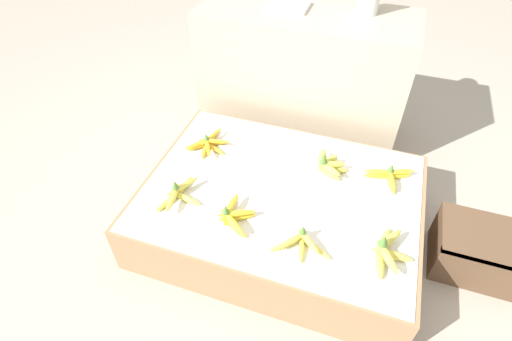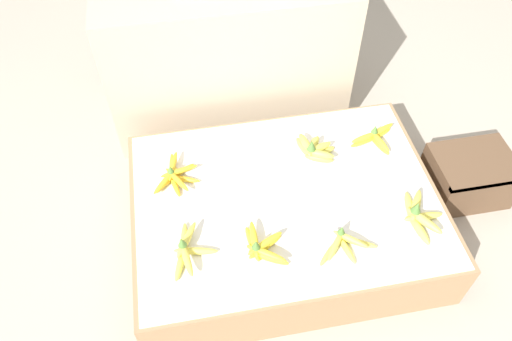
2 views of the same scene
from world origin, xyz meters
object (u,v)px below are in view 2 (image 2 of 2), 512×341
object	(u,v)px
banana_bunch_front_midright	(344,244)
banana_bunch_front_right	(418,215)
banana_bunch_middle_right	(375,138)
wooden_crate	(469,176)
banana_bunch_middle_left	(174,175)
banana_bunch_front_left	(186,249)
banana_bunch_middle_midright	(314,149)
banana_bunch_front_midleft	(262,247)

from	to	relation	value
banana_bunch_front_midright	banana_bunch_front_right	world-z (taller)	banana_bunch_front_right
banana_bunch_front_midright	banana_bunch_middle_right	bearing A→B (deg)	59.57
wooden_crate	banana_bunch_middle_right	xyz separation A→B (m)	(-0.43, 0.15, 0.18)
banana_bunch_front_right	banana_bunch_front_midright	bearing A→B (deg)	-167.84
banana_bunch_middle_right	banana_bunch_middle_left	bearing A→B (deg)	-176.87
banana_bunch_front_left	banana_bunch_middle_midright	xyz separation A→B (m)	(0.58, 0.39, 0.01)
wooden_crate	banana_bunch_middle_right	world-z (taller)	banana_bunch_middle_right
banana_bunch_front_midright	banana_bunch_front_right	distance (m)	0.32
banana_bunch_middle_left	wooden_crate	bearing A→B (deg)	-4.66
banana_bunch_front_midleft	banana_bunch_front_midright	bearing A→B (deg)	-7.77
banana_bunch_front_left	banana_bunch_front_midright	xyz separation A→B (m)	(0.57, -0.08, -0.00)
banana_bunch_front_left	banana_bunch_front_right	distance (m)	0.89
banana_bunch_front_left	banana_bunch_middle_left	distance (m)	0.36
banana_bunch_front_right	banana_bunch_middle_left	world-z (taller)	banana_bunch_front_right
banana_bunch_front_midleft	banana_bunch_middle_midright	world-z (taller)	banana_bunch_middle_midright
banana_bunch_middle_right	wooden_crate	bearing A→B (deg)	-19.86
banana_bunch_front_midleft	banana_bunch_front_midright	distance (m)	0.30
banana_bunch_front_left	banana_bunch_middle_midright	size ratio (longest dim) A/B	1.39
banana_bunch_front_left	banana_bunch_front_midleft	xyz separation A→B (m)	(0.27, -0.04, 0.00)
banana_bunch_front_left	banana_bunch_front_right	bearing A→B (deg)	-0.96
banana_bunch_front_right	banana_bunch_front_left	bearing A→B (deg)	179.04
wooden_crate	banana_bunch_middle_left	xyz separation A→B (m)	(-1.31, 0.11, 0.17)
banana_bunch_front_midright	banana_bunch_middle_midright	size ratio (longest dim) A/B	1.35
banana_bunch_middle_right	banana_bunch_middle_midright	bearing A→B (deg)	-174.97
banana_bunch_front_midright	banana_bunch_front_right	size ratio (longest dim) A/B	0.96
banana_bunch_front_midleft	banana_bunch_middle_left	xyz separation A→B (m)	(-0.29, 0.40, -0.01)
banana_bunch_front_left	wooden_crate	bearing A→B (deg)	11.25
banana_bunch_middle_left	banana_bunch_middle_midright	size ratio (longest dim) A/B	1.33
banana_bunch_front_right	banana_bunch_middle_midright	size ratio (longest dim) A/B	1.41
banana_bunch_middle_midright	banana_bunch_middle_right	bearing A→B (deg)	5.03
banana_bunch_front_left	banana_bunch_front_midleft	distance (m)	0.27
banana_bunch_front_midright	banana_bunch_middle_right	distance (m)	0.57
banana_bunch_middle_left	banana_bunch_middle_right	bearing A→B (deg)	3.13
banana_bunch_middle_midright	banana_bunch_front_right	bearing A→B (deg)	-52.74
banana_bunch_front_right	banana_bunch_middle_right	distance (m)	0.43
banana_bunch_front_left	banana_bunch_front_midright	bearing A→B (deg)	-8.22
banana_bunch_front_midright	wooden_crate	bearing A→B (deg)	25.30
wooden_crate	banana_bunch_front_midleft	distance (m)	1.08
banana_bunch_middle_left	banana_bunch_middle_midright	distance (m)	0.60
banana_bunch_front_left	banana_bunch_front_right	size ratio (longest dim) A/B	0.99
banana_bunch_front_midleft	banana_bunch_middle_right	xyz separation A→B (m)	(0.59, 0.45, -0.00)
banana_bunch_middle_left	banana_bunch_middle_right	xyz separation A→B (m)	(0.88, 0.05, 0.01)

